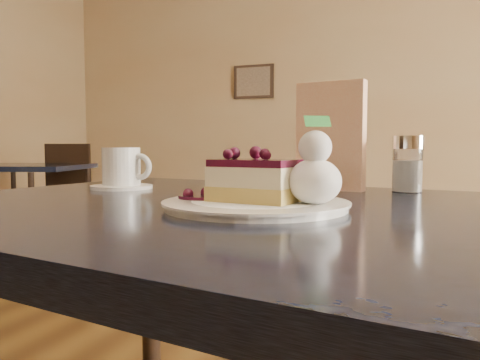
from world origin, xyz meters
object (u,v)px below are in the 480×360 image
(coffee_set, at_px, (122,170))
(dessert_plate, at_px, (256,205))
(bg_table_far_left, at_px, (23,246))
(cheesecake_slice, at_px, (256,181))
(main_table, at_px, (271,256))

(coffee_set, bearing_deg, dessert_plate, -29.89)
(bg_table_far_left, bearing_deg, coffee_set, -56.34)
(cheesecake_slice, distance_m, coffee_set, 0.46)
(main_table, distance_m, bg_table_far_left, 3.76)
(coffee_set, relative_size, bg_table_far_left, 0.08)
(dessert_plate, relative_size, cheesecake_slice, 1.95)
(dessert_plate, xyz_separation_m, cheesecake_slice, (0.00, 0.00, 0.04))
(cheesecake_slice, bearing_deg, main_table, 90.00)
(dessert_plate, height_order, cheesecake_slice, cheesecake_slice)
(dessert_plate, distance_m, coffee_set, 0.46)
(dessert_plate, bearing_deg, main_table, 80.18)
(dessert_plate, distance_m, cheesecake_slice, 0.04)
(main_table, distance_m, dessert_plate, 0.11)
(cheesecake_slice, height_order, bg_table_far_left, cheesecake_slice)
(cheesecake_slice, xyz_separation_m, bg_table_far_left, (-2.88, 2.36, -0.79))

